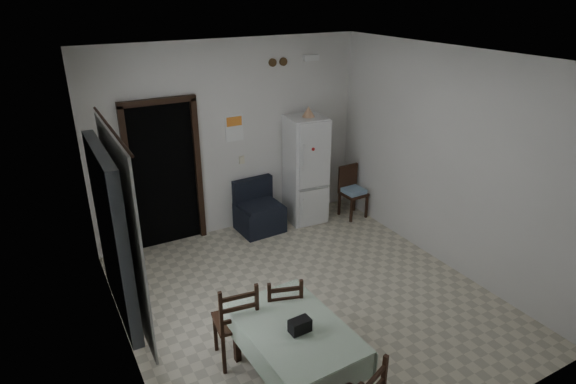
{
  "coord_description": "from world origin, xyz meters",
  "views": [
    {
      "loc": [
        -2.6,
        -4.2,
        3.56
      ],
      "look_at": [
        0.0,
        0.5,
        1.25
      ],
      "focal_mm": 30.0,
      "sensor_mm": 36.0,
      "label": 1
    }
  ],
  "objects_px": {
    "navy_seat": "(259,207)",
    "dining_chair_far_right": "(282,309)",
    "fridge": "(305,170)",
    "dining_table": "(294,355)",
    "corner_chair": "(354,192)",
    "dining_chair_far_left": "(235,319)"
  },
  "relations": [
    {
      "from": "dining_table",
      "to": "dining_chair_far_left",
      "type": "distance_m",
      "value": 0.7
    },
    {
      "from": "dining_chair_far_right",
      "to": "fridge",
      "type": "bearing_deg",
      "value": -107.52
    },
    {
      "from": "navy_seat",
      "to": "corner_chair",
      "type": "height_order",
      "value": "corner_chair"
    },
    {
      "from": "corner_chair",
      "to": "navy_seat",
      "type": "bearing_deg",
      "value": 166.34
    },
    {
      "from": "navy_seat",
      "to": "corner_chair",
      "type": "bearing_deg",
      "value": -13.62
    },
    {
      "from": "navy_seat",
      "to": "dining_table",
      "type": "relative_size",
      "value": 0.61
    },
    {
      "from": "fridge",
      "to": "corner_chair",
      "type": "bearing_deg",
      "value": -16.28
    },
    {
      "from": "fridge",
      "to": "navy_seat",
      "type": "distance_m",
      "value": 0.94
    },
    {
      "from": "fridge",
      "to": "dining_chair_far_left",
      "type": "height_order",
      "value": "fridge"
    },
    {
      "from": "fridge",
      "to": "dining_chair_far_left",
      "type": "xyz_separation_m",
      "value": [
        -2.26,
        -2.44,
        -0.38
      ]
    },
    {
      "from": "corner_chair",
      "to": "dining_chair_far_right",
      "type": "xyz_separation_m",
      "value": [
        -2.5,
        -2.17,
        0.01
      ]
    },
    {
      "from": "navy_seat",
      "to": "dining_chair_far_right",
      "type": "relative_size",
      "value": 0.9
    },
    {
      "from": "fridge",
      "to": "dining_chair_far_right",
      "type": "bearing_deg",
      "value": -119.61
    },
    {
      "from": "navy_seat",
      "to": "fridge",
      "type": "bearing_deg",
      "value": -2.7
    },
    {
      "from": "fridge",
      "to": "dining_table",
      "type": "relative_size",
      "value": 1.33
    },
    {
      "from": "corner_chair",
      "to": "dining_table",
      "type": "height_order",
      "value": "corner_chair"
    },
    {
      "from": "corner_chair",
      "to": "dining_chair_far_right",
      "type": "bearing_deg",
      "value": -141.8
    },
    {
      "from": "fridge",
      "to": "dining_chair_far_right",
      "type": "distance_m",
      "value": 3.05
    },
    {
      "from": "navy_seat",
      "to": "dining_chair_far_right",
      "type": "xyz_separation_m",
      "value": [
        -0.92,
        -2.47,
        0.04
      ]
    },
    {
      "from": "dining_table",
      "to": "dining_chair_far_right",
      "type": "bearing_deg",
      "value": 70.17
    },
    {
      "from": "navy_seat",
      "to": "dining_chair_far_left",
      "type": "xyz_separation_m",
      "value": [
        -1.44,
        -2.44,
        0.08
      ]
    },
    {
      "from": "navy_seat",
      "to": "dining_table",
      "type": "distance_m",
      "value": 3.22
    }
  ]
}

